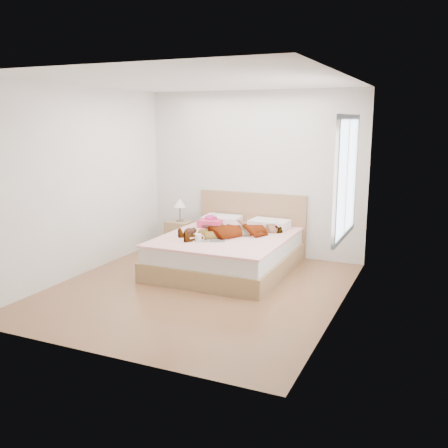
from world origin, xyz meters
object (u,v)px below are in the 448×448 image
Objects in this scene: magazine at (210,240)px; coffee_mug at (198,238)px; towel at (211,222)px; woman at (234,228)px; plush_toy at (190,232)px; bed at (229,250)px; nightstand at (180,233)px; phone at (214,215)px.

magazine is 3.84× the size of coffee_mug.
towel is 0.71× the size of magazine.
plush_toy is at bearing -109.42° from woman.
bed reaches higher than nightstand.
woman is 0.36m from bed.
woman is 0.61m from coffee_mug.
nightstand reaches higher than coffee_mug.
woman reaches higher than towel.
phone is 0.05× the size of bed.
phone is at bearing 83.67° from plush_toy.
towel is at bearing 105.53° from coffee_mug.
woman is 0.76× the size of bed.
plush_toy is at bearing -147.48° from bed.
bed is at bearing -37.58° from towel.
magazine is 1.49m from nightstand.
nightstand is at bearing -161.56° from woman.
nightstand reaches higher than woman.
magazine is 0.41m from plush_toy.
plush_toy reaches higher than coffee_mug.
coffee_mug is (-0.22, -0.56, 0.29)m from bed.
nightstand is at bearing 161.22° from towel.
nightstand reaches higher than towel.
nightstand is (-1.23, 0.63, -0.33)m from woman.
plush_toy is at bearing 136.05° from coffee_mug.
coffee_mug is 0.37m from plush_toy.
bed is at bearing 32.52° from plush_toy.
towel is at bearing -18.78° from nightstand.
magazine is at bearing -102.34° from bed.
phone reaches higher than woman.
phone reaches higher than plush_toy.
woman is 7.06× the size of plush_toy.
phone is at bearing 111.12° from magazine.
bed is at bearing -156.44° from woman.
bed reaches higher than woman.
nightstand is (-1.04, 1.03, -0.23)m from magazine.
towel is at bearing -169.91° from woman.
woman reaches higher than magazine.
nightstand reaches higher than magazine.
coffee_mug is at bearing -43.95° from plush_toy.
woman is 0.46m from magazine.
bed is at bearing -86.27° from phone.
towel is at bearing 134.55° from phone.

